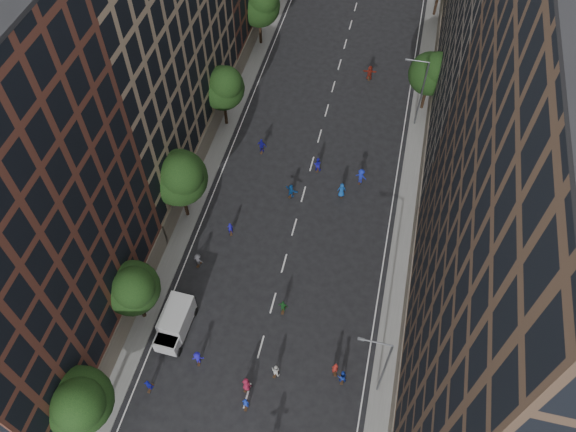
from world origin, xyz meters
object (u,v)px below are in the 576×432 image
object	(u,v)px
streetlamp_far	(420,90)
skater_2	(342,376)
cargo_van	(175,323)
streetlamp_near	(382,366)
skater_1	(246,403)

from	to	relation	value
streetlamp_far	skater_2	size ratio (longest dim) A/B	5.38
skater_2	cargo_van	bearing A→B (deg)	-15.57
streetlamp_near	skater_2	size ratio (longest dim) A/B	5.38
skater_1	skater_2	world-z (taller)	skater_2
streetlamp_far	skater_1	xyz separation A→B (m)	(-10.19, -36.88, -4.37)
skater_1	skater_2	bearing A→B (deg)	-153.55
skater_2	skater_1	bearing A→B (deg)	17.84
streetlamp_far	skater_1	world-z (taller)	streetlamp_far
skater_1	cargo_van	bearing A→B (deg)	-35.73
streetlamp_far	cargo_van	size ratio (longest dim) A/B	1.79
streetlamp_near	streetlamp_far	world-z (taller)	same
streetlamp_far	skater_1	distance (m)	38.51
cargo_van	skater_2	xyz separation A→B (m)	(15.30, -1.25, -0.55)
cargo_van	skater_1	bearing A→B (deg)	-31.61
streetlamp_near	cargo_van	world-z (taller)	streetlamp_near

